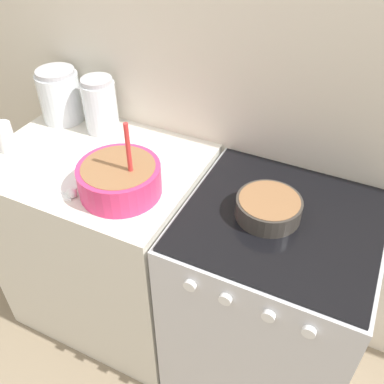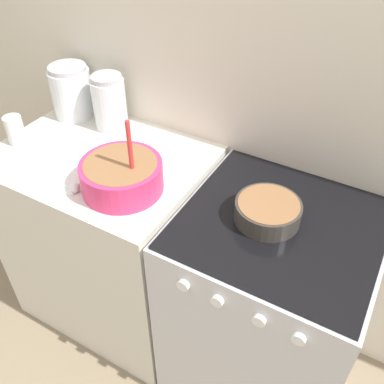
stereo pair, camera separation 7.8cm
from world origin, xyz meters
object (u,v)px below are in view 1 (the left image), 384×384
Objects in this scene: stove at (266,303)px; baking_pan at (269,207)px; tin_can at (5,137)px; storage_jar_left at (61,99)px; storage_jar_middle at (101,109)px; mixing_bowl at (120,178)px.

stove is 0.51m from baking_pan.
tin_can is at bearing -175.50° from stove.
storage_jar_left is 0.21m from storage_jar_middle.
baking_pan is at bearing -12.03° from storage_jar_left.
baking_pan is 1.04m from storage_jar_left.
tin_can is at bearing -99.30° from storage_jar_left.
storage_jar_left is at bearing 147.62° from mixing_bowl.
stove is at bearing -11.04° from storage_jar_left.
mixing_bowl is 0.44m from storage_jar_middle.
baking_pan is at bearing 4.24° from tin_can.
baking_pan is 0.84m from storage_jar_middle.
baking_pan is 1.82× the size of tin_can.
storage_jar_left is at bearing 80.70° from tin_can.
storage_jar_middle reaches higher than tin_can.
mixing_bowl is 0.56m from tin_can.
mixing_bowl is 0.60m from storage_jar_left.
tin_can reaches higher than stove.
mixing_bowl is 1.25× the size of storage_jar_middle.
storage_jar_left is (-0.51, 0.32, 0.03)m from mixing_bowl.
stove is 1.24m from tin_can.
storage_jar_left reaches higher than tin_can.
storage_jar_left is (-1.07, 0.21, 0.57)m from stove.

